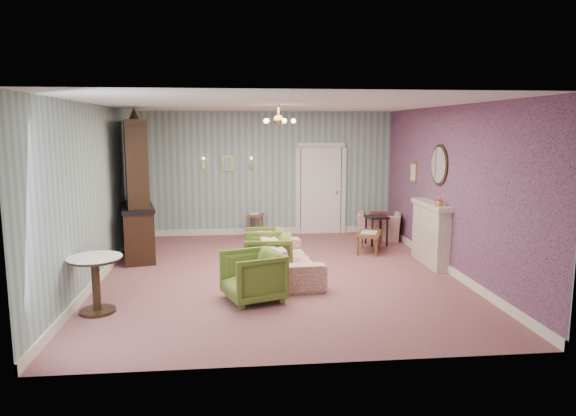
{
  "coord_description": "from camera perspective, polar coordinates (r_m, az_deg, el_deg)",
  "views": [
    {
      "loc": [
        -0.74,
        -8.74,
        2.52
      ],
      "look_at": [
        0.2,
        0.4,
        1.1
      ],
      "focal_mm": 32.46,
      "sensor_mm": 36.0,
      "label": 1
    }
  ],
  "objects": [
    {
      "name": "oval_mirror",
      "position": [
        9.88,
        16.19,
        4.55
      ],
      "size": [
        0.04,
        0.76,
        0.84
      ],
      "primitive_type": null,
      "color": "white",
      "rests_on": "wall_right"
    },
    {
      "name": "wall_right_floral",
      "position": [
        9.55,
        17.12,
        1.97
      ],
      "size": [
        0.0,
        7.0,
        7.0
      ],
      "primitive_type": "plane",
      "rotation": [
        1.57,
        0.0,
        -1.57
      ],
      "color": "#BD5E7D",
      "rests_on": "ground"
    },
    {
      "name": "wall_back",
      "position": [
        12.3,
        -2.4,
        3.79
      ],
      "size": [
        6.0,
        0.0,
        6.0
      ],
      "primitive_type": "plane",
      "rotation": [
        1.57,
        0.0,
        0.0
      ],
      "color": "gray",
      "rests_on": "ground"
    },
    {
      "name": "mantel_vase",
      "position": [
        9.53,
        16.26,
        0.68
      ],
      "size": [
        0.15,
        0.15,
        0.15
      ],
      "primitive_type": "imported",
      "color": "gold",
      "rests_on": "fireplace"
    },
    {
      "name": "wall_front",
      "position": [
        5.39,
        2.11,
        -2.65
      ],
      "size": [
        6.0,
        0.0,
        6.0
      ],
      "primitive_type": "plane",
      "rotation": [
        -1.57,
        0.0,
        0.0
      ],
      "color": "gray",
      "rests_on": "ground"
    },
    {
      "name": "ceiling",
      "position": [
        8.77,
        -1.05,
        11.27
      ],
      "size": [
        7.0,
        7.0,
        0.0
      ],
      "primitive_type": "plane",
      "rotation": [
        3.14,
        0.0,
        0.0
      ],
      "color": "white",
      "rests_on": "ground"
    },
    {
      "name": "wall_right",
      "position": [
        9.56,
        17.21,
        1.97
      ],
      "size": [
        0.0,
        7.0,
        7.0
      ],
      "primitive_type": "plane",
      "rotation": [
        1.57,
        0.0,
        -1.57
      ],
      "color": "gray",
      "rests_on": "ground"
    },
    {
      "name": "sconce_right",
      "position": [
        12.21,
        -4.04,
        4.91
      ],
      "size": [
        0.16,
        0.12,
        0.3
      ],
      "primitive_type": null,
      "color": "gold",
      "rests_on": "wall_back"
    },
    {
      "name": "olive_chair_a",
      "position": [
        7.68,
        -3.87,
        -7.21
      ],
      "size": [
        0.96,
        0.99,
        0.81
      ],
      "primitive_type": "imported",
      "rotation": [
        0.0,
        0.0,
        -1.23
      ],
      "color": "#586C25",
      "rests_on": "floor"
    },
    {
      "name": "burgundy_cushion",
      "position": [
        11.79,
        9.92,
        -1.31
      ],
      "size": [
        0.41,
        0.28,
        0.39
      ],
      "primitive_type": "cube",
      "rotation": [
        0.17,
        0.0,
        -0.35
      ],
      "color": "maroon",
      "rests_on": "wingback_chair"
    },
    {
      "name": "door",
      "position": [
        12.45,
        3.61,
        2.13
      ],
      "size": [
        1.12,
        0.12,
        2.16
      ],
      "primitive_type": null,
      "color": "white",
      "rests_on": "floor"
    },
    {
      "name": "wall_left",
      "position": [
        9.09,
        -20.24,
        1.48
      ],
      "size": [
        0.0,
        7.0,
        7.0
      ],
      "primitive_type": "plane",
      "rotation": [
        1.57,
        0.0,
        1.57
      ],
      "color": "gray",
      "rests_on": "ground"
    },
    {
      "name": "fireplace",
      "position": [
        10.01,
        15.35,
        -2.71
      ],
      "size": [
        0.3,
        1.4,
        1.16
      ],
      "primitive_type": null,
      "color": "beige",
      "rests_on": "floor"
    },
    {
      "name": "nesting_table",
      "position": [
        12.1,
        -3.61,
        -1.84
      ],
      "size": [
        0.44,
        0.52,
        0.59
      ],
      "primitive_type": null,
      "rotation": [
        0.0,
        0.0,
        -0.23
      ],
      "color": "brown",
      "rests_on": "floor"
    },
    {
      "name": "sconce_left",
      "position": [
        12.22,
        -9.22,
        4.83
      ],
      "size": [
        0.16,
        0.12,
        0.3
      ],
      "primitive_type": null,
      "color": "gold",
      "rests_on": "wall_back"
    },
    {
      "name": "chandelier",
      "position": [
        8.77,
        -1.05,
        9.51
      ],
      "size": [
        0.56,
        0.56,
        0.36
      ],
      "primitive_type": null,
      "color": "gold",
      "rests_on": "ceiling"
    },
    {
      "name": "wingback_chair",
      "position": [
        11.96,
        9.95,
        -1.47
      ],
      "size": [
        1.1,
        0.88,
        0.84
      ],
      "primitive_type": "imported",
      "rotation": [
        0.0,
        0.0,
        2.83
      ],
      "color": "#A8434C",
      "rests_on": "floor"
    },
    {
      "name": "sofa_chintz",
      "position": [
        8.92,
        -0.09,
        -4.76
      ],
      "size": [
        0.81,
        2.24,
        0.86
      ],
      "primitive_type": "imported",
      "rotation": [
        0.0,
        0.0,
        1.65
      ],
      "color": "#A8434C",
      "rests_on": "floor"
    },
    {
      "name": "pedestal_table",
      "position": [
        7.65,
        -20.28,
        -7.86
      ],
      "size": [
        0.84,
        0.84,
        0.8
      ],
      "primitive_type": null,
      "rotation": [
        0.0,
        0.0,
        0.16
      ],
      "color": "black",
      "rests_on": "floor"
    },
    {
      "name": "dresser",
      "position": [
        10.51,
        -16.32,
        2.41
      ],
      "size": [
        0.94,
        1.79,
        2.83
      ],
      "primitive_type": null,
      "rotation": [
        0.0,
        0.0,
        0.21
      ],
      "color": "black",
      "rests_on": "floor"
    },
    {
      "name": "olive_chair_b",
      "position": [
        8.84,
        -2.25,
        -5.04
      ],
      "size": [
        0.79,
        0.84,
        0.81
      ],
      "primitive_type": "imported",
      "rotation": [
        0.0,
        0.0,
        -1.63
      ],
      "color": "#586C25",
      "rests_on": "floor"
    },
    {
      "name": "framed_print",
      "position": [
        11.16,
        13.6,
        3.81
      ],
      "size": [
        0.04,
        0.34,
        0.42
      ],
      "primitive_type": null,
      "color": "gold",
      "rests_on": "wall_right"
    },
    {
      "name": "side_table_black",
      "position": [
        11.4,
        9.65,
        -2.46
      ],
      "size": [
        0.49,
        0.49,
        0.64
      ],
      "primitive_type": null,
      "rotation": [
        0.0,
        0.0,
        0.15
      ],
      "color": "black",
      "rests_on": "floor"
    },
    {
      "name": "olive_chair_c",
      "position": [
        9.73,
        -2.57,
        -4.04
      ],
      "size": [
        0.67,
        0.71,
        0.72
      ],
      "primitive_type": "imported",
      "rotation": [
        0.0,
        0.0,
        -1.59
      ],
      "color": "#586C25",
      "rests_on": "floor"
    },
    {
      "name": "gilt_mirror_back",
      "position": [
        12.22,
        -6.63,
        4.88
      ],
      "size": [
        0.28,
        0.06,
        0.36
      ],
      "primitive_type": null,
      "color": "gold",
      "rests_on": "wall_back"
    },
    {
      "name": "floor",
      "position": [
        9.12,
        -1.0,
        -7.25
      ],
      "size": [
        7.0,
        7.0,
        0.0
      ],
      "primitive_type": "plane",
      "color": "#955659",
      "rests_on": "ground"
    },
    {
      "name": "coffee_table",
      "position": [
        10.76,
        8.86,
        -3.72
      ],
      "size": [
        0.71,
        0.92,
        0.42
      ],
      "primitive_type": null,
      "rotation": [
        0.0,
        0.0,
        -0.37
      ],
      "color": "brown",
      "rests_on": "floor"
    }
  ]
}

